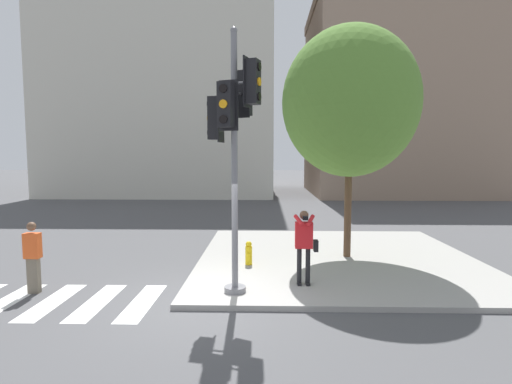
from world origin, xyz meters
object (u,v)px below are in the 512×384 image
(person_photographer, at_px, (305,240))
(street_tree, at_px, (350,102))
(fire_hydrant, at_px, (249,253))
(pedestrian_distant, at_px, (33,256))
(traffic_signal_pole, at_px, (235,126))

(person_photographer, height_order, street_tree, street_tree)
(street_tree, bearing_deg, fire_hydrant, -161.28)
(person_photographer, xyz_separation_m, pedestrian_distant, (-6.13, -0.40, -0.29))
(traffic_signal_pole, relative_size, street_tree, 0.85)
(traffic_signal_pole, height_order, pedestrian_distant, traffic_signal_pole)
(pedestrian_distant, height_order, fire_hydrant, pedestrian_distant)
(street_tree, distance_m, fire_hydrant, 5.17)
(person_photographer, bearing_deg, traffic_signal_pole, -159.41)
(traffic_signal_pole, bearing_deg, fire_hydrant, 84.85)
(pedestrian_distant, relative_size, fire_hydrant, 2.49)
(traffic_signal_pole, height_order, person_photographer, traffic_signal_pole)
(traffic_signal_pole, bearing_deg, pedestrian_distant, 177.72)
(person_photographer, distance_m, fire_hydrant, 2.24)
(person_photographer, distance_m, pedestrian_distant, 6.15)
(traffic_signal_pole, relative_size, person_photographer, 3.27)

